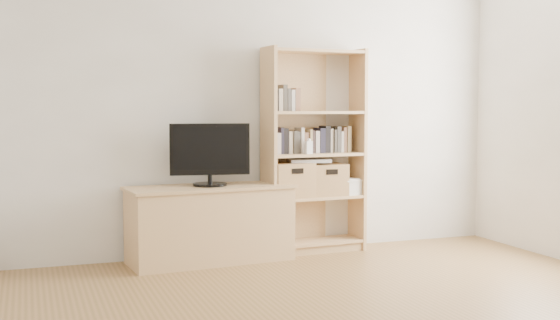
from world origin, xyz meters
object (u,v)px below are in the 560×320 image
basket_right (325,179)px  laptop (309,160)px  bookshelf (314,151)px  basket_left (289,180)px  television (210,154)px  baby_monitor (309,148)px  tv_stand (210,225)px

basket_right → laptop: (-0.16, -0.01, 0.17)m
bookshelf → basket_left: size_ratio=4.92×
television → basket_right: (1.07, 0.09, -0.25)m
baby_monitor → basket_left: (-0.14, 0.09, -0.28)m
baby_monitor → basket_left: 0.33m
laptop → bookshelf: bearing=21.4°
tv_stand → basket_right: basket_right is taller
bookshelf → laptop: 0.10m
tv_stand → bookshelf: size_ratio=0.74×
television → baby_monitor: 0.87m
baby_monitor → basket_left: size_ratio=0.30×
bookshelf → laptop: (-0.05, -0.01, -0.08)m
basket_left → basket_right: bearing=-3.0°
bookshelf → laptop: bookshelf is taller
baby_monitor → basket_right: baby_monitor is taller
tv_stand → bookshelf: (0.96, 0.09, 0.59)m
laptop → baby_monitor: bearing=-102.4°
tv_stand → television: television is taller
television → laptop: bearing=14.1°
tv_stand → bookshelf: bookshelf is taller
baby_monitor → basket_right: bearing=20.6°
bookshelf → basket_right: bookshelf is taller
baby_monitor → basket_right: size_ratio=0.32×
basket_right → tv_stand: bearing=-176.4°
bookshelf → basket_right: bearing=-2.6°
television → bookshelf: bearing=14.4°
baby_monitor → laptop: size_ratio=0.31×
television → baby_monitor: size_ratio=5.93×
baby_monitor → television: bearing=171.5°
television → laptop: size_ratio=1.84×
tv_stand → basket_left: bearing=-0.0°
tv_stand → laptop: 1.05m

